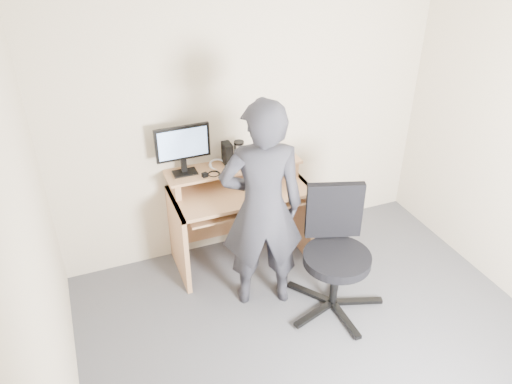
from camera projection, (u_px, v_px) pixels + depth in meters
ground at (336, 368)px, 3.62m from camera, size 3.50×3.50×0.00m
back_wall at (249, 120)px, 4.36m from camera, size 3.50×0.02×2.50m
ceiling at (381, 8)px, 2.33m from camera, size 3.50×3.50×0.02m
desk at (238, 204)px, 4.49m from camera, size 1.20×0.60×0.91m
monitor at (183, 146)px, 4.10m from camera, size 0.46×0.13×0.44m
external_drive at (227, 154)px, 4.33m from camera, size 0.07×0.13×0.20m
travel_mug at (239, 154)px, 4.33m from camera, size 0.10×0.10×0.20m
smartphone at (277, 160)px, 4.44m from camera, size 0.10×0.14×0.01m
charger at (205, 175)px, 4.18m from camera, size 0.05×0.05×0.03m
headphones at (218, 165)px, 4.35m from camera, size 0.17×0.17×0.06m
keyboard at (239, 204)px, 4.28m from camera, size 0.49×0.30×0.03m
mouse at (277, 186)px, 4.33m from camera, size 0.11×0.08×0.04m
office_chair at (336, 247)px, 3.94m from camera, size 0.81×0.77×1.02m
person at (262, 209)px, 3.80m from camera, size 0.73×0.57×1.78m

